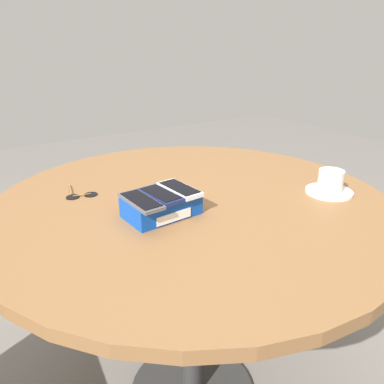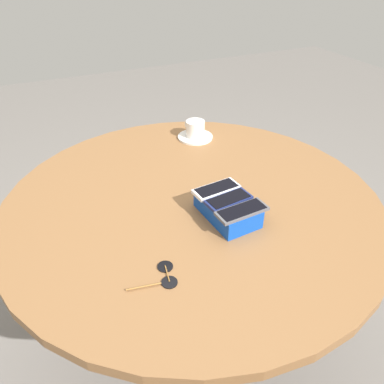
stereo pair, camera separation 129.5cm
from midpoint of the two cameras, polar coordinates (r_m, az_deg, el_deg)
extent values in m
cylinder|color=#2D2D2D|center=(1.19, 28.07, -33.53)|extent=(0.07, 0.07, 0.73)
cylinder|color=brown|center=(0.92, 32.52, -19.42)|extent=(1.15, 1.15, 0.03)
cube|color=#0F42AD|center=(0.79, 32.26, -23.12)|extent=(0.19, 0.13, 0.05)
cube|color=white|center=(0.78, 36.37, -25.26)|extent=(0.10, 0.01, 0.02)
cube|color=#515156|center=(0.72, 31.13, -24.23)|extent=(0.07, 0.15, 0.01)
cube|color=black|center=(0.72, 31.22, -23.94)|extent=(0.06, 0.13, 0.00)
cube|color=navy|center=(0.76, 32.82, -21.54)|extent=(0.07, 0.14, 0.01)
cube|color=black|center=(0.76, 32.91, -21.23)|extent=(0.06, 0.12, 0.00)
cube|color=silver|center=(0.81, 34.37, -19.14)|extent=(0.07, 0.14, 0.01)
cube|color=black|center=(0.81, 34.47, -18.79)|extent=(0.06, 0.13, 0.00)
cylinder|color=silver|center=(1.19, 49.00, -13.16)|extent=(0.14, 0.14, 0.01)
cylinder|color=silver|center=(1.18, 49.50, -11.69)|extent=(0.07, 0.07, 0.06)
cylinder|color=brown|center=(1.17, 49.87, -10.61)|extent=(0.06, 0.06, 0.00)
torus|color=silver|center=(1.21, 49.37, -10.82)|extent=(0.05, 0.02, 0.05)
cylinder|color=black|center=(0.81, 12.51, -20.12)|extent=(0.04, 0.04, 0.00)
cylinder|color=black|center=(0.79, 9.18, -21.28)|extent=(0.04, 0.04, 0.00)
cylinder|color=olive|center=(0.80, 10.89, -20.54)|extent=(0.05, 0.01, 0.00)
cylinder|color=olive|center=(0.83, 6.99, -18.60)|extent=(0.02, 0.08, 0.00)
camera|label=1|loc=(0.65, 127.63, -24.90)|focal=35.00mm
camera|label=2|loc=(0.65, -52.37, 24.90)|focal=35.00mm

